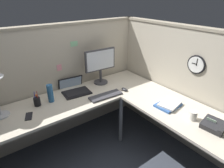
{
  "coord_description": "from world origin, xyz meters",
  "views": [
    {
      "loc": [
        -1.22,
        -1.48,
        1.91
      ],
      "look_at": [
        0.14,
        0.33,
        0.84
      ],
      "focal_mm": 30.67,
      "sensor_mm": 36.0,
      "label": 1
    }
  ],
  "objects_px": {
    "keyboard": "(106,96)",
    "book_stack": "(169,104)",
    "office_phone": "(214,126)",
    "monitor": "(100,64)",
    "thermos_flask": "(50,93)",
    "pen_cup": "(37,101)",
    "computer_mouse": "(125,89)",
    "cell_phone": "(29,116)",
    "coffee_mug": "(193,115)",
    "wall_clock": "(196,65)",
    "laptop": "(74,89)"
  },
  "relations": [
    {
      "from": "keyboard",
      "to": "book_stack",
      "type": "distance_m",
      "value": 0.77
    },
    {
      "from": "book_stack",
      "to": "office_phone",
      "type": "bearing_deg",
      "value": -88.76
    },
    {
      "from": "book_stack",
      "to": "keyboard",
      "type": "bearing_deg",
      "value": 126.21
    },
    {
      "from": "monitor",
      "to": "thermos_flask",
      "type": "height_order",
      "value": "monitor"
    },
    {
      "from": "office_phone",
      "to": "keyboard",
      "type": "bearing_deg",
      "value": 112.11
    },
    {
      "from": "pen_cup",
      "to": "thermos_flask",
      "type": "height_order",
      "value": "thermos_flask"
    },
    {
      "from": "computer_mouse",
      "to": "pen_cup",
      "type": "height_order",
      "value": "pen_cup"
    },
    {
      "from": "pen_cup",
      "to": "cell_phone",
      "type": "height_order",
      "value": "pen_cup"
    },
    {
      "from": "keyboard",
      "to": "computer_mouse",
      "type": "distance_m",
      "value": 0.3
    },
    {
      "from": "pen_cup",
      "to": "coffee_mug",
      "type": "height_order",
      "value": "pen_cup"
    },
    {
      "from": "computer_mouse",
      "to": "wall_clock",
      "type": "height_order",
      "value": "wall_clock"
    },
    {
      "from": "coffee_mug",
      "to": "monitor",
      "type": "bearing_deg",
      "value": 101.32
    },
    {
      "from": "office_phone",
      "to": "pen_cup",
      "type": "bearing_deg",
      "value": 130.18
    },
    {
      "from": "coffee_mug",
      "to": "cell_phone",
      "type": "bearing_deg",
      "value": 141.65
    },
    {
      "from": "thermos_flask",
      "to": "wall_clock",
      "type": "distance_m",
      "value": 1.74
    },
    {
      "from": "laptop",
      "to": "wall_clock",
      "type": "bearing_deg",
      "value": -44.24
    },
    {
      "from": "cell_phone",
      "to": "thermos_flask",
      "type": "xyz_separation_m",
      "value": [
        0.31,
        0.16,
        0.1
      ]
    },
    {
      "from": "keyboard",
      "to": "pen_cup",
      "type": "xyz_separation_m",
      "value": [
        -0.76,
        0.3,
        0.04
      ]
    },
    {
      "from": "office_phone",
      "to": "coffee_mug",
      "type": "bearing_deg",
      "value": 96.69
    },
    {
      "from": "keyboard",
      "to": "computer_mouse",
      "type": "relative_size",
      "value": 4.13
    },
    {
      "from": "cell_phone",
      "to": "book_stack",
      "type": "distance_m",
      "value": 1.55
    },
    {
      "from": "cell_phone",
      "to": "pen_cup",
      "type": "bearing_deg",
      "value": 69.47
    },
    {
      "from": "wall_clock",
      "to": "coffee_mug",
      "type": "bearing_deg",
      "value": -144.2
    },
    {
      "from": "monitor",
      "to": "pen_cup",
      "type": "relative_size",
      "value": 2.78
    },
    {
      "from": "coffee_mug",
      "to": "book_stack",
      "type": "bearing_deg",
      "value": 87.52
    },
    {
      "from": "laptop",
      "to": "wall_clock",
      "type": "xyz_separation_m",
      "value": [
        1.07,
        -1.05,
        0.41
      ]
    },
    {
      "from": "monitor",
      "to": "office_phone",
      "type": "relative_size",
      "value": 2.25
    },
    {
      "from": "book_stack",
      "to": "wall_clock",
      "type": "distance_m",
      "value": 0.56
    },
    {
      "from": "computer_mouse",
      "to": "monitor",
      "type": "bearing_deg",
      "value": 106.91
    },
    {
      "from": "laptop",
      "to": "coffee_mug",
      "type": "xyz_separation_m",
      "value": [
        0.69,
        -1.33,
        0.02
      ]
    },
    {
      "from": "monitor",
      "to": "office_phone",
      "type": "xyz_separation_m",
      "value": [
        0.29,
        -1.53,
        -0.26
      ]
    },
    {
      "from": "computer_mouse",
      "to": "office_phone",
      "type": "relative_size",
      "value": 0.47
    },
    {
      "from": "monitor",
      "to": "wall_clock",
      "type": "distance_m",
      "value": 1.23
    },
    {
      "from": "cell_phone",
      "to": "coffee_mug",
      "type": "bearing_deg",
      "value": -18.12
    },
    {
      "from": "cell_phone",
      "to": "office_phone",
      "type": "height_order",
      "value": "office_phone"
    },
    {
      "from": "laptop",
      "to": "book_stack",
      "type": "distance_m",
      "value": 1.23
    },
    {
      "from": "cell_phone",
      "to": "wall_clock",
      "type": "height_order",
      "value": "wall_clock"
    },
    {
      "from": "coffee_mug",
      "to": "keyboard",
      "type": "bearing_deg",
      "value": 115.27
    },
    {
      "from": "thermos_flask",
      "to": "office_phone",
      "type": "xyz_separation_m",
      "value": [
        1.06,
        -1.44,
        -0.07
      ]
    },
    {
      "from": "computer_mouse",
      "to": "thermos_flask",
      "type": "relative_size",
      "value": 0.47
    },
    {
      "from": "coffee_mug",
      "to": "wall_clock",
      "type": "relative_size",
      "value": 0.44
    },
    {
      "from": "laptop",
      "to": "computer_mouse",
      "type": "relative_size",
      "value": 3.97
    },
    {
      "from": "computer_mouse",
      "to": "coffee_mug",
      "type": "distance_m",
      "value": 0.93
    },
    {
      "from": "office_phone",
      "to": "coffee_mug",
      "type": "distance_m",
      "value": 0.21
    },
    {
      "from": "computer_mouse",
      "to": "office_phone",
      "type": "xyz_separation_m",
      "value": [
        0.17,
        -1.13,
        0.02
      ]
    },
    {
      "from": "wall_clock",
      "to": "keyboard",
      "type": "bearing_deg",
      "value": 141.8
    },
    {
      "from": "laptop",
      "to": "wall_clock",
      "type": "height_order",
      "value": "wall_clock"
    },
    {
      "from": "computer_mouse",
      "to": "book_stack",
      "type": "height_order",
      "value": "book_stack"
    },
    {
      "from": "keyboard",
      "to": "office_phone",
      "type": "height_order",
      "value": "office_phone"
    },
    {
      "from": "pen_cup",
      "to": "laptop",
      "type": "bearing_deg",
      "value": 10.12
    }
  ]
}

